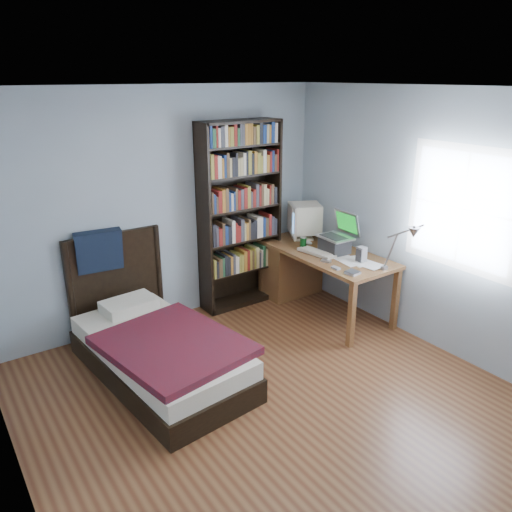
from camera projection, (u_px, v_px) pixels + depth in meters
The scene contains 14 objects.
room at pixel (290, 267), 3.66m from camera, with size 4.20×4.24×2.50m.
desk at pixel (299, 265), 6.02m from camera, with size 0.75×1.63×0.73m.
crt_monitor at pixel (304, 219), 5.91m from camera, with size 0.52×0.47×0.43m.
laptop at pixel (336, 242), 5.50m from camera, with size 0.37×0.38×0.44m.
desk_lamp at pixel (409, 236), 4.55m from camera, with size 0.22×0.49×0.58m.
keyboard at pixel (317, 253), 5.48m from camera, with size 0.17×0.44×0.03m, color #BCB09C.
speaker at pixel (361, 255), 5.21m from camera, with size 0.08×0.08×0.17m, color gray.
soda_can at pixel (303, 243), 5.63m from camera, with size 0.07×0.07×0.13m, color #093407.
mouse at pixel (308, 243), 5.79m from camera, with size 0.07×0.12×0.04m, color silver.
phone_silver at pixel (326, 261), 5.24m from camera, with size 0.05×0.10×0.02m, color silver.
phone_grey at pixel (336, 268), 5.05m from camera, with size 0.05×0.10×0.02m, color gray.
external_drive at pixel (353, 273), 4.93m from camera, with size 0.12×0.12×0.02m, color gray.
bookshelf at pixel (240, 216), 5.66m from camera, with size 0.96×0.30×2.13m.
bed at pixel (155, 346), 4.55m from camera, with size 1.18×2.06×1.16m.
Camera 1 is at (-2.13, -2.66, 2.59)m, focal length 35.00 mm.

